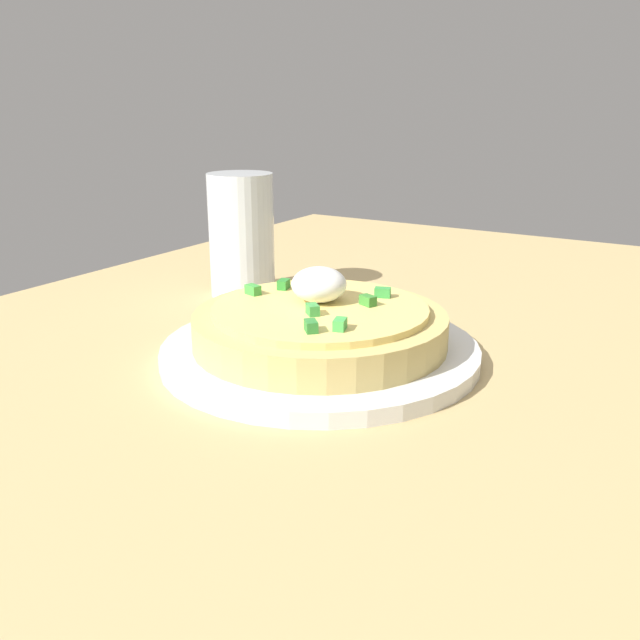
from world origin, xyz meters
The scene contains 4 objects.
dining_table centered at (0.00, 0.00, 1.40)cm, with size 125.58×66.81×2.79cm, color tan.
plate centered at (2.15, -4.83, 3.40)cm, with size 25.27×25.27×1.23cm, color silver.
pizza centered at (2.20, -4.80, 5.66)cm, with size 20.09×20.09×5.93cm.
cup_near centered at (14.24, 12.06, 8.83)cm, with size 6.75×6.75×12.65cm.
Camera 1 is at (-41.97, -31.66, 22.75)cm, focal length 38.69 mm.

